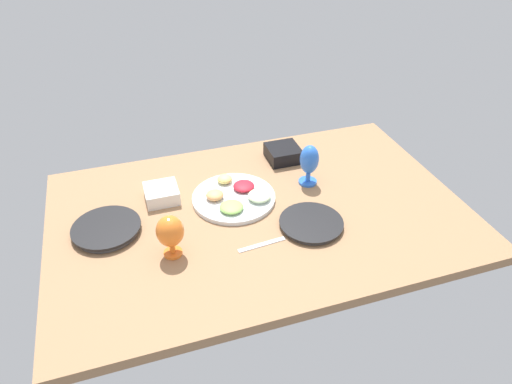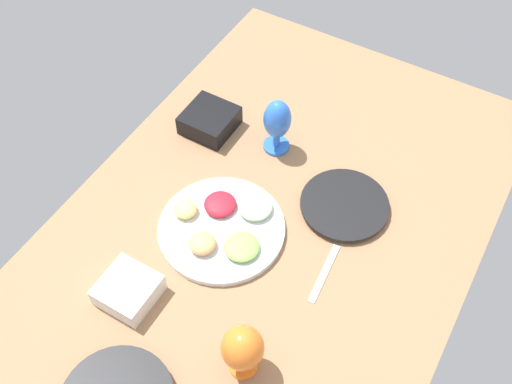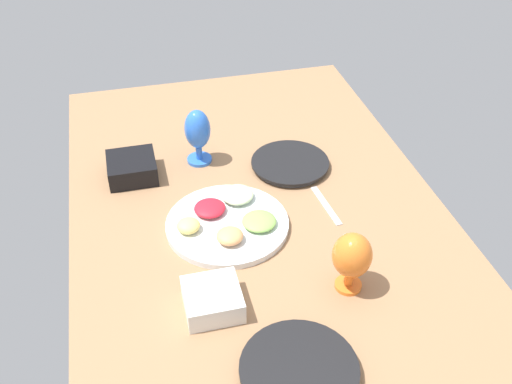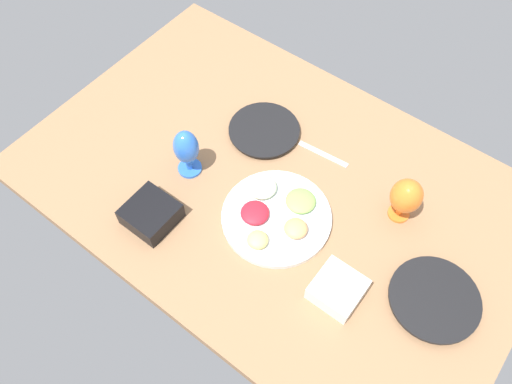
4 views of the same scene
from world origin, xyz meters
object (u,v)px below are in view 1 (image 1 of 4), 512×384
(square_bowl_black, at_px, (283,153))
(fruit_platter, at_px, (235,197))
(dinner_plate_left, at_px, (311,223))
(hurricane_glass_blue, at_px, (309,161))
(square_bowl_white, at_px, (162,193))
(dinner_plate_right, at_px, (107,229))
(hurricane_glass_orange, at_px, (170,232))

(square_bowl_black, bearing_deg, fruit_platter, 38.33)
(dinner_plate_left, relative_size, hurricane_glass_blue, 1.34)
(dinner_plate_left, relative_size, square_bowl_white, 1.84)
(square_bowl_black, xyz_separation_m, square_bowl_white, (0.57, 0.14, -0.00))
(square_bowl_white, bearing_deg, fruit_platter, 161.42)
(dinner_plate_left, xyz_separation_m, dinner_plate_right, (0.73, -0.20, 0.00))
(hurricane_glass_blue, height_order, square_bowl_white, hurricane_glass_blue)
(dinner_plate_right, height_order, fruit_platter, fruit_platter)
(square_bowl_black, relative_size, square_bowl_white, 1.09)
(dinner_plate_right, bearing_deg, hurricane_glass_orange, 138.09)
(hurricane_glass_orange, bearing_deg, square_bowl_white, -92.14)
(dinner_plate_left, bearing_deg, fruit_platter, -47.04)
(fruit_platter, bearing_deg, hurricane_glass_orange, 39.19)
(hurricane_glass_blue, xyz_separation_m, square_bowl_white, (0.61, -0.07, -0.08))
(dinner_plate_left, xyz_separation_m, square_bowl_black, (-0.07, -0.48, 0.02))
(hurricane_glass_orange, bearing_deg, fruit_platter, -140.81)
(dinner_plate_left, relative_size, hurricane_glass_orange, 1.49)
(hurricane_glass_orange, relative_size, square_bowl_black, 1.13)
(dinner_plate_right, relative_size, hurricane_glass_blue, 1.40)
(hurricane_glass_blue, height_order, hurricane_glass_orange, hurricane_glass_blue)
(fruit_platter, bearing_deg, square_bowl_black, -141.67)
(fruit_platter, xyz_separation_m, hurricane_glass_blue, (-0.33, -0.02, 0.09))
(dinner_plate_right, bearing_deg, square_bowl_white, -147.99)
(dinner_plate_left, xyz_separation_m, fruit_platter, (0.23, -0.24, 0.01))
(dinner_plate_left, distance_m, square_bowl_white, 0.61)
(fruit_platter, height_order, hurricane_glass_orange, hurricane_glass_orange)
(square_bowl_black, distance_m, square_bowl_white, 0.59)
(dinner_plate_right, xyz_separation_m, square_bowl_white, (-0.23, -0.14, 0.02))
(dinner_plate_right, relative_size, square_bowl_white, 1.93)
(hurricane_glass_blue, xyz_separation_m, square_bowl_black, (0.03, -0.21, -0.07))
(square_bowl_black, bearing_deg, hurricane_glass_blue, 98.96)
(hurricane_glass_blue, bearing_deg, hurricane_glass_orange, 22.81)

